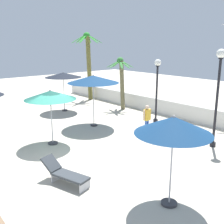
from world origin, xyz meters
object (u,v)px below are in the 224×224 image
patio_umbrella_2 (63,75)px  patio_umbrella_5 (50,95)px  patio_umbrella_3 (173,126)px  palm_tree_0 (88,59)px  lamp_post_0 (157,82)px  lounge_chair_0 (65,173)px  palm_tree_1 (121,76)px  guest_0 (147,117)px  lamp_post_3 (218,84)px  patio_umbrella_1 (93,79)px

patio_umbrella_2 → patio_umbrella_5: bearing=-36.4°
patio_umbrella_3 → patio_umbrella_2: bearing=162.6°
palm_tree_0 → lamp_post_0: size_ratio=1.46×
palm_tree_0 → patio_umbrella_5: bearing=-45.6°
patio_umbrella_3 → lounge_chair_0: (-3.24, -1.73, -2.15)m
palm_tree_0 → palm_tree_1: (4.51, -0.33, -1.01)m
palm_tree_0 → lamp_post_0: palm_tree_0 is taller
patio_umbrella_2 → lounge_chair_0: patio_umbrella_2 is taller
lamp_post_0 → guest_0: (1.31, -2.29, -1.52)m
patio_umbrella_3 → lamp_post_3: 5.84m
patio_umbrella_1 → lamp_post_0: size_ratio=0.79×
patio_umbrella_5 → lamp_post_3: size_ratio=0.59×
lamp_post_3 → palm_tree_0: bearing=170.3°
palm_tree_1 → lounge_chair_0: bearing=-52.6°
patio_umbrella_3 → lamp_post_3: lamp_post_3 is taller
patio_umbrella_3 → lamp_post_0: lamp_post_0 is taller
patio_umbrella_2 → patio_umbrella_1: bearing=-8.2°
patio_umbrella_1 → palm_tree_1: palm_tree_1 is taller
palm_tree_0 → lamp_post_3: bearing=-9.7°
patio_umbrella_1 → patio_umbrella_2: bearing=171.8°
patio_umbrella_5 → lounge_chair_0: patio_umbrella_5 is taller
palm_tree_1 → lamp_post_0: size_ratio=0.98×
patio_umbrella_3 → lamp_post_3: (-1.71, 5.57, 0.48)m
palm_tree_1 → patio_umbrella_2: bearing=-121.7°
patio_umbrella_3 → lamp_post_3: size_ratio=0.62×
lamp_post_3 → lounge_chair_0: lamp_post_3 is taller
patio_umbrella_1 → lamp_post_3: (6.43, 2.29, 0.23)m
palm_tree_0 → lamp_post_3: size_ratio=1.24×
guest_0 → patio_umbrella_3: bearing=-41.7°
patio_umbrella_5 → lounge_chair_0: (3.79, -1.63, -2.04)m
lamp_post_3 → lounge_chair_0: 7.91m
patio_umbrella_5 → palm_tree_0: size_ratio=0.48×
patio_umbrella_2 → palm_tree_0: size_ratio=0.50×
patio_umbrella_2 → lounge_chair_0: size_ratio=1.45×
palm_tree_0 → lamp_post_0: (8.57, -1.15, -0.93)m
patio_umbrella_2 → guest_0: (7.58, 0.46, -1.59)m
patio_umbrella_5 → guest_0: (2.13, 4.47, -1.42)m
patio_umbrella_1 → palm_tree_1: bearing=117.1°
lamp_post_0 → lamp_post_3: (4.51, -1.08, 0.50)m
patio_umbrella_2 → lamp_post_0: lamp_post_0 is taller
patio_umbrella_1 → palm_tree_1: 4.72m
patio_umbrella_3 → palm_tree_1: bearing=144.0°
patio_umbrella_3 → palm_tree_0: palm_tree_0 is taller
lounge_chair_0 → guest_0: (-1.66, 6.10, 0.61)m
lamp_post_3 → lounge_chair_0: size_ratio=2.34×
patio_umbrella_3 → patio_umbrella_5: (-7.04, -0.11, -0.11)m
patio_umbrella_2 → patio_umbrella_5: (5.45, -4.01, -0.17)m
palm_tree_0 → guest_0: palm_tree_0 is taller
patio_umbrella_5 → lounge_chair_0: bearing=-23.2°
patio_umbrella_2 → patio_umbrella_5: patio_umbrella_2 is taller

